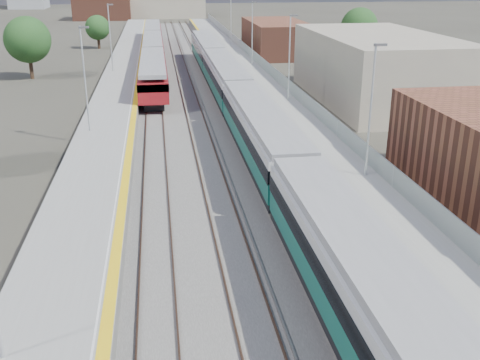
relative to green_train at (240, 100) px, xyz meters
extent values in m
plane|color=#47443A|center=(-1.50, 12.53, -2.20)|extent=(320.00, 320.00, 0.00)
cube|color=#565451|center=(-3.75, 15.03, -2.17)|extent=(10.50, 155.00, 0.06)
cube|color=#4C3323|center=(-0.72, 17.53, -2.09)|extent=(0.07, 160.00, 0.14)
cube|color=#4C3323|center=(0.72, 17.53, -2.09)|extent=(0.07, 160.00, 0.14)
cube|color=#4C3323|center=(-4.22, 17.53, -2.09)|extent=(0.07, 160.00, 0.14)
cube|color=#4C3323|center=(-2.78, 17.53, -2.09)|extent=(0.07, 160.00, 0.14)
cube|color=#4C3323|center=(-7.72, 17.53, -2.09)|extent=(0.07, 160.00, 0.14)
cube|color=#4C3323|center=(-6.28, 17.53, -2.09)|extent=(0.07, 160.00, 0.14)
cube|color=gray|center=(-1.05, 17.53, -2.10)|extent=(0.08, 160.00, 0.10)
cube|color=gray|center=(-2.45, 17.53, -2.10)|extent=(0.08, 160.00, 0.10)
cube|color=slate|center=(3.75, 15.03, -1.70)|extent=(4.70, 155.00, 1.00)
cube|color=gray|center=(3.75, 15.03, -1.19)|extent=(4.70, 155.00, 0.03)
cube|color=yellow|center=(1.65, 15.03, -1.17)|extent=(0.40, 155.00, 0.01)
cube|color=gray|center=(5.95, 15.03, -0.60)|extent=(0.06, 155.00, 1.20)
cylinder|color=#9EA0A3|center=(5.10, -15.47, 2.57)|extent=(0.12, 0.12, 7.50)
cube|color=#4C4C4F|center=(5.35, -15.47, 6.22)|extent=(0.70, 0.18, 0.14)
cylinder|color=#9EA0A3|center=(5.10, 4.53, 2.57)|extent=(0.12, 0.12, 7.50)
cube|color=#4C4C4F|center=(5.35, 4.53, 6.22)|extent=(0.70, 0.18, 0.14)
cylinder|color=#9EA0A3|center=(5.10, 24.53, 2.57)|extent=(0.12, 0.12, 7.50)
cube|color=#4C4C4F|center=(5.35, 24.53, 6.22)|extent=(0.70, 0.18, 0.14)
cylinder|color=#9EA0A3|center=(5.10, 44.53, 2.57)|extent=(0.12, 0.12, 7.50)
cube|color=slate|center=(-10.55, 15.03, -1.70)|extent=(4.30, 155.00, 1.00)
cube|color=gray|center=(-10.55, 15.03, -1.19)|extent=(4.30, 155.00, 0.03)
cube|color=yellow|center=(-8.65, 15.03, -1.17)|extent=(0.45, 155.00, 0.01)
cube|color=silver|center=(-9.00, 15.03, -1.17)|extent=(0.08, 155.00, 0.01)
cylinder|color=#9EA0A3|center=(-11.70, -3.47, 2.57)|extent=(0.12, 0.12, 7.50)
cube|color=#4C4C4F|center=(-11.45, -3.47, 6.22)|extent=(0.70, 0.18, 0.14)
cylinder|color=#9EA0A3|center=(-11.70, 22.53, 2.57)|extent=(0.12, 0.12, 7.50)
cube|color=#4C4C4F|center=(-11.45, 22.53, 6.22)|extent=(0.70, 0.18, 0.14)
cube|color=#A49A83|center=(14.50, 7.53, 1.00)|extent=(11.00, 22.00, 6.40)
cube|color=brown|center=(11.50, 40.53, 0.20)|extent=(8.00, 18.00, 4.80)
cube|color=#A49A83|center=(-3.50, 112.53, 1.30)|extent=(20.00, 14.00, 7.00)
cube|color=brown|center=(-19.50, 107.53, 0.60)|extent=(14.00, 12.00, 5.60)
cube|color=black|center=(0.00, -29.33, -1.33)|extent=(2.68, 19.20, 0.45)
cube|color=#136257|center=(0.00, -29.33, -0.54)|extent=(2.78, 19.20, 1.12)
cube|color=black|center=(0.00, -29.33, 0.34)|extent=(2.84, 19.20, 0.77)
cube|color=silver|center=(0.00, -29.33, 0.95)|extent=(2.78, 19.20, 0.47)
cube|color=gray|center=(0.00, -29.33, 1.37)|extent=(2.46, 19.20, 0.39)
cube|color=black|center=(0.00, -9.64, -1.33)|extent=(2.68, 19.20, 0.45)
cube|color=#136257|center=(0.00, -9.64, -0.54)|extent=(2.78, 19.20, 1.12)
cube|color=black|center=(0.00, -9.64, 0.34)|extent=(2.84, 19.20, 0.77)
cube|color=silver|center=(0.00, -9.64, 0.95)|extent=(2.78, 19.20, 0.47)
cube|color=gray|center=(0.00, -9.64, 1.37)|extent=(2.46, 19.20, 0.39)
cube|color=black|center=(0.00, 10.06, -1.33)|extent=(2.68, 19.20, 0.45)
cube|color=#136257|center=(0.00, 10.06, -0.54)|extent=(2.78, 19.20, 1.12)
cube|color=black|center=(0.00, 10.06, 0.34)|extent=(2.84, 19.20, 0.77)
cube|color=silver|center=(0.00, 10.06, 0.95)|extent=(2.78, 19.20, 0.47)
cube|color=gray|center=(0.00, 10.06, 1.37)|extent=(2.46, 19.20, 0.39)
cube|color=black|center=(0.00, 29.76, -1.33)|extent=(2.68, 19.20, 0.45)
cube|color=#136257|center=(0.00, 29.76, -0.54)|extent=(2.78, 19.20, 1.12)
cube|color=black|center=(0.00, 29.76, 0.34)|extent=(2.84, 19.20, 0.77)
cube|color=silver|center=(0.00, 29.76, 0.95)|extent=(2.78, 19.20, 0.47)
cube|color=gray|center=(0.00, 29.76, 1.37)|extent=(2.46, 19.20, 0.39)
cube|color=black|center=(-7.00, 13.36, -1.74)|extent=(1.85, 15.70, 0.64)
cube|color=maroon|center=(-7.00, 13.36, -0.21)|extent=(2.72, 18.47, 1.94)
cube|color=black|center=(-7.00, 13.36, 0.28)|extent=(2.78, 18.47, 0.68)
cube|color=gray|center=(-7.00, 13.36, 1.25)|extent=(2.43, 18.47, 0.39)
cube|color=black|center=(-7.00, 32.34, -1.74)|extent=(1.85, 15.70, 0.64)
cube|color=maroon|center=(-7.00, 32.34, -0.21)|extent=(2.72, 18.47, 1.94)
cube|color=black|center=(-7.00, 32.34, 0.28)|extent=(2.78, 18.47, 0.68)
cube|color=gray|center=(-7.00, 32.34, 1.25)|extent=(2.43, 18.47, 0.39)
cube|color=black|center=(-7.00, 51.31, -1.74)|extent=(1.85, 15.70, 0.64)
cube|color=maroon|center=(-7.00, 51.31, -0.21)|extent=(2.72, 18.47, 1.94)
cube|color=black|center=(-7.00, 51.31, 0.28)|extent=(2.78, 18.47, 0.68)
cube|color=gray|center=(-7.00, 51.31, 1.25)|extent=(2.43, 18.47, 0.39)
cylinder|color=#382619|center=(-21.20, 24.36, -0.95)|extent=(0.44, 0.44, 2.51)
sphere|color=#183E1A|center=(-21.20, 24.36, 2.33)|extent=(5.29, 5.29, 5.29)
cylinder|color=#382619|center=(-15.73, 50.27, -1.28)|extent=(0.44, 0.44, 1.84)
sphere|color=#183E1A|center=(-15.73, 50.27, 1.13)|extent=(3.89, 3.89, 3.89)
cylinder|color=#382619|center=(22.30, 34.64, -0.96)|extent=(0.44, 0.44, 2.47)
sphere|color=#183E1A|center=(22.30, 34.64, 2.27)|extent=(5.22, 5.22, 5.22)
camera|label=1|loc=(-6.51, -44.64, 10.07)|focal=42.00mm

